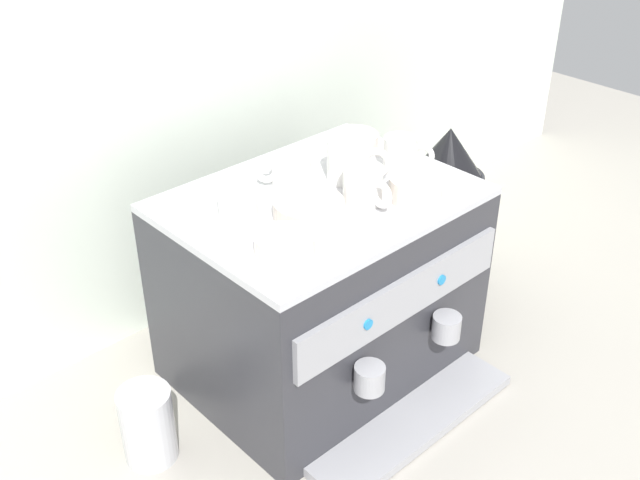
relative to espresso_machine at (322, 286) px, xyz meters
name	(u,v)px	position (x,y,z in m)	size (l,w,h in m)	color
ground_plane	(320,361)	(0.00, 0.01, -0.20)	(4.00, 4.00, 0.00)	#9E998E
tiled_backsplash_wall	(199,70)	(0.00, 0.38, 0.36)	(2.80, 0.03, 1.12)	silver
espresso_machine	(322,286)	(0.00, 0.00, 0.00)	(0.56, 0.54, 0.41)	#2D2D33
ceramic_cup_0	(239,201)	(-0.17, 0.03, 0.25)	(0.11, 0.08, 0.08)	white
ceramic_cup_1	(402,154)	(0.19, -0.03, 0.24)	(0.08, 0.09, 0.07)	white
ceramic_cup_2	(364,186)	(0.04, -0.07, 0.24)	(0.07, 0.11, 0.07)	white
ceramic_cup_3	(289,171)	(-0.01, 0.08, 0.24)	(0.10, 0.09, 0.06)	white
ceramic_cup_4	(351,160)	(0.09, 0.02, 0.25)	(0.10, 0.12, 0.08)	white
ceramic_bowl_0	(309,209)	(-0.07, -0.04, 0.22)	(0.13, 0.13, 0.03)	beige
ceramic_bowl_1	(354,142)	(0.20, 0.11, 0.22)	(0.10, 0.10, 0.04)	beige
ceramic_bowl_2	(285,245)	(-0.18, -0.10, 0.22)	(0.10, 0.10, 0.03)	beige
ceramic_bowl_3	(415,189)	(0.12, -0.12, 0.23)	(0.10, 0.10, 0.04)	beige
coffee_grinder	(443,210)	(0.43, 0.04, 0.00)	(0.18, 0.18, 0.41)	black
milk_pitcher	(148,425)	(-0.41, 0.02, -0.13)	(0.10, 0.10, 0.15)	#B7B7BC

